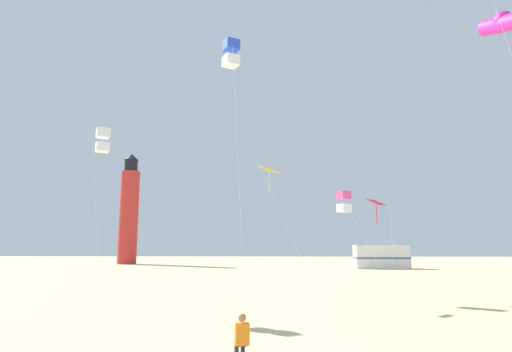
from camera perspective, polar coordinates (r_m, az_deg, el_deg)
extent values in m
cube|color=orange|center=(11.12, -1.88, -20.33)|extent=(0.38, 0.29, 0.52)
sphere|color=#9E704C|center=(11.05, -1.87, -18.40)|extent=(0.20, 0.20, 0.20)
cylinder|color=#2D2D38|center=(11.35, -1.62, -21.34)|extent=(0.21, 0.38, 0.13)
cylinder|color=#2D2D38|center=(11.55, -1.77, -22.29)|extent=(0.11, 0.11, 0.42)
cylinder|color=#2D2D38|center=(11.32, -2.48, -21.36)|extent=(0.21, 0.38, 0.13)
cylinder|color=#2D2D38|center=(11.53, -2.62, -22.31)|extent=(0.11, 0.11, 0.42)
cylinder|color=silver|center=(21.03, -20.58, -5.64)|extent=(0.83, 0.17, 7.83)
cube|color=white|center=(22.07, -19.74, 5.40)|extent=(0.82, 0.82, 0.44)
cube|color=white|center=(21.91, -19.84, 3.63)|extent=(0.82, 0.82, 0.44)
cylinder|color=silver|center=(20.97, 4.48, -7.58)|extent=(3.15, 1.95, 6.82)
cube|color=yellow|center=(22.87, 1.80, 0.85)|extent=(1.22, 1.22, 0.40)
cylinder|color=yellow|center=(22.76, 1.80, -0.76)|extent=(0.04, 0.04, 1.10)
cylinder|color=#D826A5|center=(21.20, 30.16, 17.16)|extent=(1.05, 2.57, 1.48)
sphere|color=#D826A5|center=(21.27, 30.12, 17.53)|extent=(0.76, 0.76, 0.76)
cylinder|color=silver|center=(22.43, 15.07, -9.51)|extent=(3.04, 2.03, 5.17)
cube|color=#E54C8C|center=(23.87, 11.63, -2.54)|extent=(0.82, 0.82, 0.44)
cube|color=white|center=(23.80, 11.68, -4.22)|extent=(0.82, 0.82, 0.44)
cylinder|color=silver|center=(17.08, -2.33, -0.33)|extent=(0.55, 0.79, 10.91)
cube|color=blue|center=(19.13, -3.35, 16.98)|extent=(0.82, 0.82, 0.44)
cube|color=white|center=(18.83, -3.37, 15.07)|extent=(0.82, 0.82, 0.44)
cylinder|color=silver|center=(25.03, 17.81, -9.25)|extent=(0.55, 1.50, 5.23)
cube|color=red|center=(25.21, 15.73, -3.39)|extent=(1.22, 1.22, 0.40)
cylinder|color=red|center=(25.16, 15.80, -4.86)|extent=(0.04, 0.04, 1.10)
cylinder|color=red|center=(67.82, -16.64, -5.27)|extent=(2.80, 2.80, 14.00)
cylinder|color=black|center=(68.76, -16.34, 1.31)|extent=(2.00, 2.00, 1.80)
cone|color=black|center=(69.02, -16.28, 2.45)|extent=(2.20, 2.20, 1.00)
cube|color=white|center=(54.74, 16.39, -10.31)|extent=(6.43, 2.38, 2.80)
cube|color=#4C608C|center=(54.75, 16.39, -10.46)|extent=(6.47, 2.42, 0.24)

